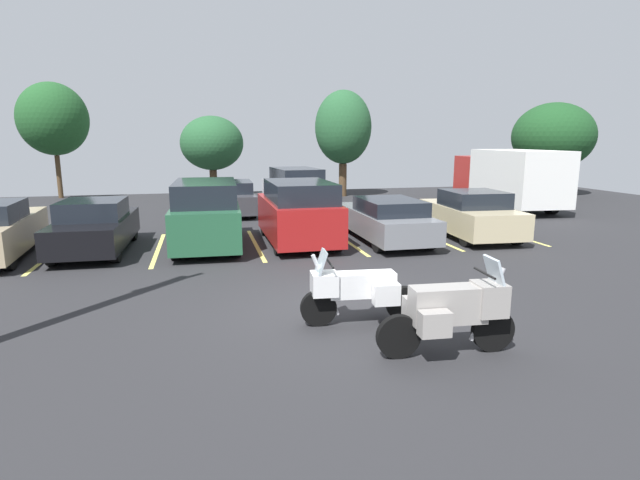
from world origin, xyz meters
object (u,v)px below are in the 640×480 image
Objects in this scene: car_green at (206,214)px; car_grey at (385,219)px; car_champagne at (471,215)px; car_red at (298,212)px; box_truck at (509,177)px; car_black at (95,227)px; motorcycle_second at (453,310)px; motorcycle_touring at (358,289)px; car_far_charcoal at (231,198)px; car_far_silver at (294,189)px.

car_green is 0.96× the size of car_grey.
car_red is at bearing 177.55° from car_champagne.
box_truck is at bearing 35.10° from car_grey.
car_champagne is (11.53, -0.48, 0.02)m from car_black.
motorcycle_second is at bearing -126.06° from box_truck.
motorcycle_touring is 0.49× the size of car_red.
box_truck is (13.63, 5.35, 0.47)m from car_green.
car_far_charcoal is (-2.35, 15.37, 0.00)m from motorcycle_second.
car_grey is (5.49, -0.38, -0.30)m from car_green.
car_far_charcoal is at bearing 98.70° from motorcycle_second.
motorcycle_touring is 7.53m from car_green.
motorcycle_second is 9.31m from car_green.
car_far_silver is at bearing 169.95° from box_truck.
car_champagne reaches higher than motorcycle_touring.
car_red is (0.28, 6.93, 0.35)m from motorcycle_touring.
car_green is 1.07× the size of car_red.
car_far_silver is at bearing 6.64° from car_far_charcoal.
car_black is 1.02× the size of car_red.
box_truck reaches higher than car_green.
car_far_silver is at bearing 101.65° from car_grey.
car_far_silver is (1.50, 14.17, 0.32)m from motorcycle_touring.
motorcycle_touring is 1.83m from motorcycle_second.
car_far_charcoal is at bearing 80.81° from car_green.
motorcycle_second is 8.49m from car_red.
box_truck is (9.68, -1.72, 0.51)m from car_far_silver.
car_grey is 1.02× the size of car_far_charcoal.
motorcycle_second is at bearing -85.21° from car_red.
motorcycle_second is at bearing -57.04° from motorcycle_touring.
car_champagne reaches higher than car_far_charcoal.
car_champagne is 0.90× the size of car_far_silver.
motorcycle_touring is at bearing 122.96° from motorcycle_second.
car_champagne reaches higher than motorcycle_second.
car_green is 0.98× the size of car_far_charcoal.
car_black is 0.93× the size of car_far_charcoal.
motorcycle_second is 0.44× the size of car_grey.
motorcycle_touring is 0.31× the size of box_truck.
motorcycle_second is 0.46× the size of car_green.
car_grey is at bearing 178.98° from car_champagne.
car_red is 12.23m from box_truck.
car_green is 14.65m from box_truck.
car_black is 9.94m from car_far_silver.
car_green is (-3.44, 8.64, 0.29)m from motorcycle_second.
car_far_charcoal is 0.70× the size of box_truck.
car_red reaches higher than motorcycle_touring.
car_grey is 0.71× the size of box_truck.
car_champagne is 0.92× the size of car_far_charcoal.
car_red is 2.77m from car_grey.
car_far_charcoal is 0.98× the size of car_far_silver.
car_far_silver is (2.86, 0.33, 0.25)m from car_far_charcoal.
car_far_charcoal is at bearing 95.61° from motorcycle_touring.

